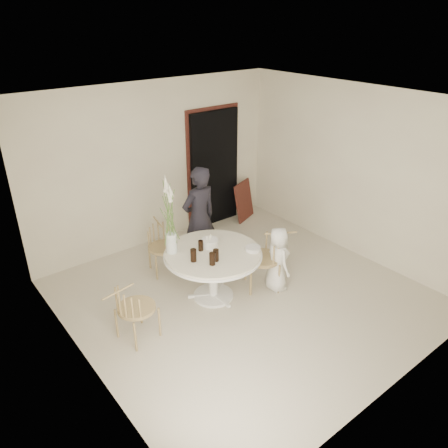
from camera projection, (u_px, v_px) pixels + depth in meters
ground at (244, 295)px, 6.19m from camera, size 4.50×4.50×0.00m
room_shell at (246, 189)px, 5.48m from camera, size 4.50×4.50×4.50m
doorway at (214, 169)px, 7.91m from camera, size 1.00×0.10×2.10m
door_trim at (213, 165)px, 7.91m from camera, size 1.12×0.03×2.22m
table at (213, 259)px, 5.90m from camera, size 1.33×1.33×0.73m
picture_frame at (244, 201)px, 8.33m from camera, size 0.57×0.36×0.73m
chair_far at (161, 239)px, 6.64m from camera, size 0.49×0.52×0.78m
chair_right at (271, 252)px, 6.17m from camera, size 0.66×0.64×0.88m
chair_left at (128, 306)px, 5.12m from camera, size 0.52×0.49×0.80m
girl at (199, 219)px, 6.57m from camera, size 0.62×0.42×1.64m
boy at (278, 259)px, 6.15m from camera, size 0.42×0.54×0.97m
birthday_cake at (210, 243)px, 5.96m from camera, size 0.23×0.23×0.16m
cola_tumbler_a at (216, 255)px, 5.60m from camera, size 0.10×0.10×0.16m
cola_tumbler_b at (212, 259)px, 5.51m from camera, size 0.09×0.09×0.17m
cola_tumbler_c at (193, 255)px, 5.59m from camera, size 0.08×0.08×0.17m
cola_tumbler_d at (201, 246)px, 5.85m from camera, size 0.07×0.07×0.15m
plate_stack at (253, 249)px, 5.87m from camera, size 0.24×0.24×0.05m
flower_vase at (170, 219)px, 5.63m from camera, size 0.15×0.15×1.10m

